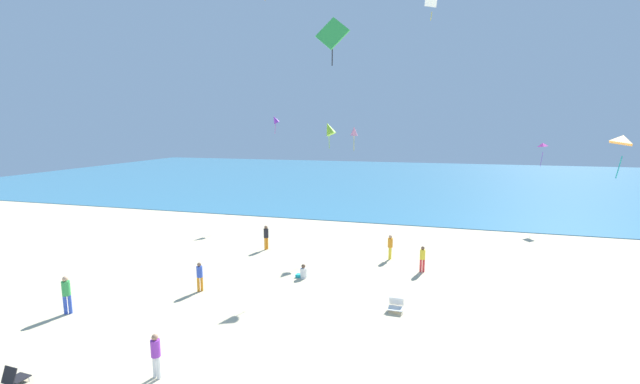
% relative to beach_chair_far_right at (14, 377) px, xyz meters
% --- Properties ---
extents(ground_plane, '(120.00, 120.00, 0.00)m').
position_rel_beach_chair_far_right_xyz_m(ground_plane, '(7.11, 12.27, -0.26)').
color(ground_plane, beige).
extents(ocean_water, '(120.00, 60.00, 0.05)m').
position_rel_beach_chair_far_right_xyz_m(ocean_water, '(7.11, 53.98, -0.23)').
color(ocean_water, teal).
rests_on(ocean_water, ground_plane).
extents(beach_chair_far_right, '(0.54, 0.62, 0.61)m').
position_rel_beach_chair_far_right_xyz_m(beach_chair_far_right, '(0.00, 0.00, 0.00)').
color(beach_chair_far_right, black).
rests_on(beach_chair_far_right, ground_plane).
extents(beach_chair_near_camera, '(0.63, 0.65, 0.55)m').
position_rel_beach_chair_far_right_xyz_m(beach_chair_near_camera, '(10.59, 8.19, -0.01)').
color(beach_chair_near_camera, white).
rests_on(beach_chair_near_camera, ground_plane).
extents(person_0, '(0.36, 0.36, 1.41)m').
position_rel_beach_chair_far_right_xyz_m(person_0, '(11.49, 13.42, 0.56)').
color(person_0, red).
rests_on(person_0, ground_plane).
extents(person_1, '(0.44, 0.44, 1.62)m').
position_rel_beach_chair_far_right_xyz_m(person_1, '(-2.52, 4.31, 0.67)').
color(person_1, blue).
rests_on(person_1, ground_plane).
extents(person_2, '(0.61, 0.39, 0.73)m').
position_rel_beach_chair_far_right_xyz_m(person_2, '(5.60, 10.88, 0.01)').
color(person_2, white).
rests_on(person_2, ground_plane).
extents(person_3, '(0.33, 0.33, 1.44)m').
position_rel_beach_chair_far_right_xyz_m(person_3, '(3.91, 1.46, 0.57)').
color(person_3, white).
rests_on(person_3, ground_plane).
extents(person_4, '(0.39, 0.39, 1.41)m').
position_rel_beach_chair_far_right_xyz_m(person_4, '(1.47, 7.90, 0.55)').
color(person_4, orange).
rests_on(person_4, ground_plane).
extents(person_5, '(0.40, 0.40, 1.55)m').
position_rel_beach_chair_far_right_xyz_m(person_5, '(1.83, 15.05, 0.63)').
color(person_5, orange).
rests_on(person_5, ground_plane).
extents(person_6, '(0.35, 0.35, 1.46)m').
position_rel_beach_chair_far_right_xyz_m(person_6, '(9.61, 15.15, 0.58)').
color(person_6, yellow).
rests_on(person_6, ground_plane).
extents(kite_green, '(1.05, 0.45, 1.38)m').
position_rel_beach_chair_far_right_xyz_m(kite_green, '(8.96, 3.40, 10.02)').
color(kite_green, green).
extents(kite_pink, '(0.64, 0.68, 1.62)m').
position_rel_beach_chair_far_right_xyz_m(kite_pink, '(6.74, 18.49, 7.16)').
color(kite_pink, pink).
extents(kite_purple, '(0.87, 0.83, 1.59)m').
position_rel_beach_chair_far_right_xyz_m(kite_purple, '(-1.15, 24.48, 8.06)').
color(kite_purple, purple).
extents(kite_orange, '(0.73, 0.86, 1.39)m').
position_rel_beach_chair_far_right_xyz_m(kite_orange, '(17.44, 6.23, 7.03)').
color(kite_orange, orange).
extents(kite_white, '(0.95, 1.00, 1.20)m').
position_rel_beach_chair_far_right_xyz_m(kite_white, '(11.49, 14.65, 13.79)').
color(kite_white, white).
extents(kite_magenta, '(0.70, 0.90, 1.92)m').
position_rel_beach_chair_far_right_xyz_m(kite_magenta, '(20.15, 28.16, 6.03)').
color(kite_magenta, '#DB3DA8').
extents(kite_lime, '(0.86, 0.69, 1.47)m').
position_rel_beach_chair_far_right_xyz_m(kite_lime, '(6.40, 13.16, 7.34)').
color(kite_lime, '#99DB33').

